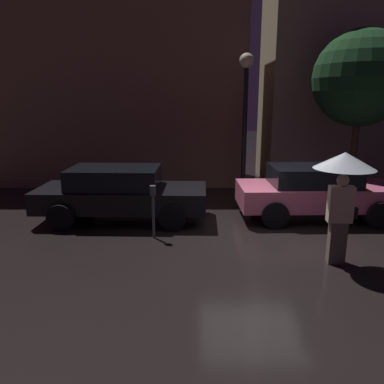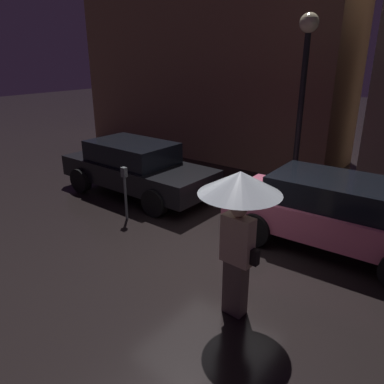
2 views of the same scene
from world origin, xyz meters
name	(u,v)px [view 2 (image 2 of 2)]	position (x,y,z in m)	size (l,w,h in m)	color
ground_plane	(211,248)	(0.00, 0.00, 0.00)	(60.00, 60.00, 0.00)	black
building_facade_left	(210,54)	(-4.52, 6.50, 3.55)	(9.98, 3.00, 7.10)	#8C664C
parked_car_black	(136,167)	(-3.34, 1.33, 0.75)	(4.43, 1.90, 1.41)	black
parked_car_pink	(335,212)	(1.87, 1.48, 0.75)	(4.23, 1.89, 1.42)	#DB6684
pedestrian_with_umbrella	(239,204)	(1.37, -1.38, 1.74)	(1.12, 1.12, 2.18)	#66564C
parking_meter	(125,187)	(-2.34, -0.02, 0.77)	(0.12, 0.10, 1.24)	#4C5154
street_lamp_near	(304,73)	(0.18, 3.55, 3.17)	(0.44, 0.44, 4.47)	black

